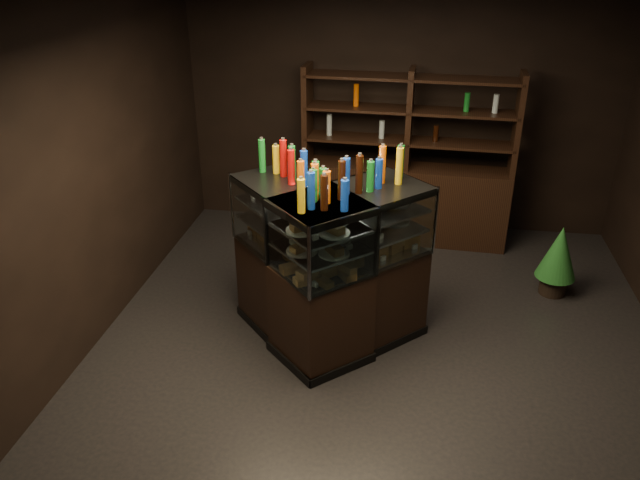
# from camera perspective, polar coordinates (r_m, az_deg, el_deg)

# --- Properties ---
(ground) EXTENTS (5.00, 5.00, 0.00)m
(ground) POSITION_cam_1_polar(r_m,az_deg,el_deg) (5.77, 5.54, -8.62)
(ground) COLOR black
(ground) RESTS_ON ground
(room_shell) EXTENTS (5.02, 5.02, 3.01)m
(room_shell) POSITION_cam_1_polar(r_m,az_deg,el_deg) (4.92, 6.52, 10.22)
(room_shell) COLOR black
(room_shell) RESTS_ON ground
(display_case) EXTENTS (1.81, 1.42, 1.44)m
(display_case) POSITION_cam_1_polar(r_m,az_deg,el_deg) (5.43, 0.50, -4.85)
(display_case) COLOR black
(display_case) RESTS_ON ground
(food_display) EXTENTS (1.40, 1.00, 0.44)m
(food_display) POSITION_cam_1_polar(r_m,az_deg,el_deg) (5.14, 0.52, 0.77)
(food_display) COLOR #B87742
(food_display) RESTS_ON display_case
(bottles_top) EXTENTS (1.22, 0.86, 0.30)m
(bottles_top) POSITION_cam_1_polar(r_m,az_deg,el_deg) (4.96, 0.55, 5.98)
(bottles_top) COLOR yellow
(bottles_top) RESTS_ON display_case
(potted_conifer) EXTENTS (0.39, 0.39, 0.84)m
(potted_conifer) POSITION_cam_1_polar(r_m,az_deg,el_deg) (6.56, 21.03, -0.96)
(potted_conifer) COLOR black
(potted_conifer) RESTS_ON ground
(back_shelving) EXTENTS (2.37, 0.52, 2.00)m
(back_shelving) POSITION_cam_1_polar(r_m,az_deg,el_deg) (7.29, 7.75, 4.51)
(back_shelving) COLOR black
(back_shelving) RESTS_ON ground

